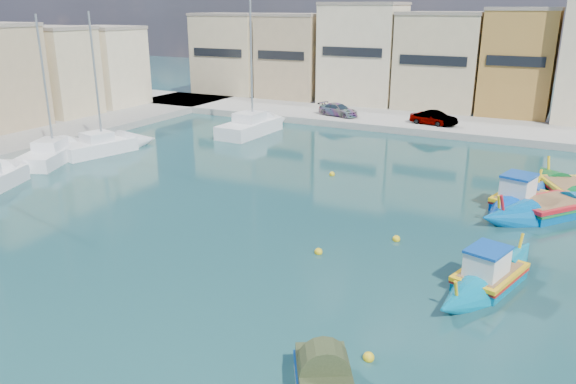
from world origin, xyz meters
The scene contains 13 objects.
ground centered at (0.00, 0.00, 0.00)m, with size 160.00×160.00×0.00m, color #113034.
north_quay centered at (0.00, 32.00, 0.30)m, with size 80.00×8.00×0.60m, color gray.
parked_cars centered at (-7.67, 30.50, 1.18)m, with size 13.10×2.51×1.19m.
luzzu_turquoise_cabin centered at (4.84, 3.12, 0.31)m, with size 3.89×8.26×2.60m.
luzzu_blue_cabin centered at (4.86, 13.18, 0.36)m, with size 4.02×8.63×2.97m.
luzzu_cyan_mid centered at (6.41, 12.63, 0.30)m, with size 7.57×8.94×2.82m.
luzzu_green centered at (7.18, 16.48, 0.29)m, with size 5.64×8.65×2.69m.
tender_near centered at (1.75, -5.91, 0.44)m, with size 2.80×3.27×1.42m.
yacht_north centered at (-17.46, 24.10, 0.50)m, with size 3.02×9.53×12.60m.
yacht_midnorth centered at (-23.64, 12.87, 0.43)m, with size 4.18×8.01×10.89m.
yacht_mid centered at (-25.98, 9.78, 0.42)m, with size 5.41×8.71×10.72m.
yacht_south centered at (-23.86, 2.97, 0.43)m, with size 5.53×10.01×11.12m.
mooring_buoys centered at (2.24, 6.78, 0.08)m, with size 18.86×25.03×0.36m.
Camera 1 is at (6.91, -18.08, 10.41)m, focal length 35.00 mm.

